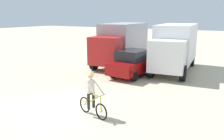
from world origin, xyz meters
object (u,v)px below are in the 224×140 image
(box_truck_grey_hauler, at_px, (121,42))
(sedan_parked, at_px, (133,63))
(box_truck_avon_van, at_px, (175,45))
(cyclist_orange_shirt, at_px, (92,96))

(box_truck_grey_hauler, distance_m, sedan_parked, 3.98)
(box_truck_avon_van, height_order, sedan_parked, box_truck_avon_van)
(sedan_parked, xyz_separation_m, cyclist_orange_shirt, (1.44, -6.88, -0.04))
(box_truck_grey_hauler, xyz_separation_m, cyclist_orange_shirt, (3.94, -9.80, -1.03))
(sedan_parked, height_order, cyclist_orange_shirt, cyclist_orange_shirt)
(box_truck_grey_hauler, bearing_deg, cyclist_orange_shirt, -68.13)
(box_truck_avon_van, bearing_deg, sedan_parked, -123.10)
(cyclist_orange_shirt, bearing_deg, sedan_parked, 101.79)
(box_truck_grey_hauler, height_order, sedan_parked, box_truck_grey_hauler)
(sedan_parked, distance_m, cyclist_orange_shirt, 7.03)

